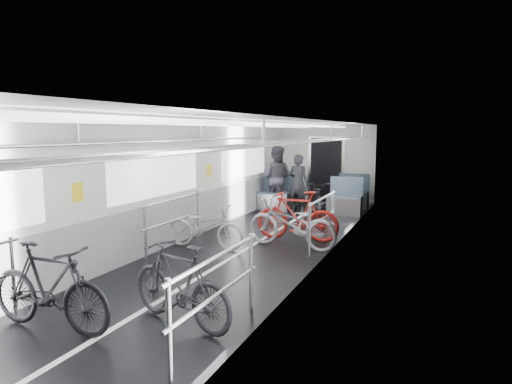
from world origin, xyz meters
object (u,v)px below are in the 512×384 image
bike_left_far (205,227)px  bike_right_mid (291,223)px  bike_right_near (180,284)px  bike_left_mid (49,287)px  bike_right_far (297,216)px  person_seated (276,178)px  person_standing (298,184)px  bike_aisle (318,197)px

bike_left_far → bike_right_mid: bearing=-69.9°
bike_left_far → bike_right_near: 3.47m
bike_left_mid → bike_right_far: bike_right_far is taller
bike_left_mid → bike_right_far: size_ratio=0.98×
bike_right_mid → bike_right_far: (-0.06, 0.60, 0.04)m
bike_right_mid → person_seated: 4.30m
person_standing → bike_right_near: bearing=106.0°
bike_right_far → bike_aisle: bearing=-175.2°
person_seated → bike_left_mid: bearing=93.0°
bike_right_near → person_seated: bearing=-151.3°
bike_left_far → bike_aisle: bike_aisle is taller
bike_left_far → bike_right_near: size_ratio=0.98×
bike_right_mid → bike_right_far: bearing=-166.7°
bike_left_far → bike_right_mid: size_ratio=0.87×
bike_left_far → bike_aisle: 4.46m
bike_left_mid → person_standing: size_ratio=1.05×
person_standing → person_seated: 0.76m
bike_left_far → person_seated: size_ratio=0.87×
bike_right_near → bike_right_far: 4.40m
bike_aisle → person_standing: (-0.55, 0.00, 0.35)m
bike_right_mid → person_seated: (-1.71, 3.92, 0.43)m
bike_right_mid → bike_aisle: 3.73m
bike_right_near → person_seated: (-1.61, 7.72, 0.42)m
bike_aisle → person_seated: (-1.28, 0.22, 0.46)m
bike_left_mid → bike_aisle: (0.93, 8.19, -0.06)m
bike_left_far → bike_right_far: (1.45, 1.23, 0.10)m
bike_left_mid → bike_right_mid: size_ratio=0.92×
person_seated → person_standing: bearing=163.6°
bike_left_mid → bike_right_mid: 4.70m
bike_left_mid → person_seated: size_ratio=0.93×
bike_right_mid → person_standing: person_standing is taller
bike_left_mid → person_standing: 8.21m
bike_left_mid → bike_right_mid: bike_left_mid is taller
bike_right_far → bike_left_mid: bearing=-16.4°
bike_right_far → person_standing: bearing=-165.4°
bike_right_near → bike_right_mid: (0.10, 3.80, -0.01)m
bike_aisle → person_seated: 1.37m
bike_right_near → bike_aisle: 7.51m
bike_left_mid → person_standing: bearing=-3.0°
bike_left_far → bike_aisle: size_ratio=0.93×
bike_right_near → bike_left_mid: bearing=-44.2°
bike_right_near → bike_right_mid: 3.80m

